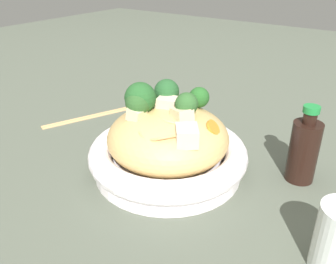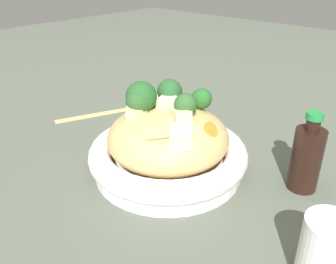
{
  "view_description": "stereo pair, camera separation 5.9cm",
  "coord_description": "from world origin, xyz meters",
  "px_view_note": "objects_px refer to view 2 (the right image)",
  "views": [
    {
      "loc": [
        -0.31,
        0.43,
        0.34
      ],
      "look_at": [
        0.0,
        0.0,
        0.08
      ],
      "focal_mm": 38.09,
      "sensor_mm": 36.0,
      "label": 1
    },
    {
      "loc": [
        -0.36,
        0.39,
        0.34
      ],
      "look_at": [
        0.0,
        0.0,
        0.08
      ],
      "focal_mm": 38.09,
      "sensor_mm": 36.0,
      "label": 2
    }
  ],
  "objects_px": {
    "serving_bowl": "(168,156)",
    "drinking_glass": "(326,253)",
    "chopsticks_pair": "(101,113)",
    "soy_sauce_bottle": "(306,157)"
  },
  "relations": [
    {
      "from": "serving_bowl",
      "to": "chopsticks_pair",
      "type": "relative_size",
      "value": 1.33
    },
    {
      "from": "chopsticks_pair",
      "to": "serving_bowl",
      "type": "bearing_deg",
      "value": 165.21
    },
    {
      "from": "soy_sauce_bottle",
      "to": "chopsticks_pair",
      "type": "height_order",
      "value": "soy_sauce_bottle"
    },
    {
      "from": "serving_bowl",
      "to": "drinking_glass",
      "type": "distance_m",
      "value": 0.3
    },
    {
      "from": "serving_bowl",
      "to": "drinking_glass",
      "type": "bearing_deg",
      "value": 168.64
    },
    {
      "from": "soy_sauce_bottle",
      "to": "chopsticks_pair",
      "type": "distance_m",
      "value": 0.48
    },
    {
      "from": "soy_sauce_bottle",
      "to": "chopsticks_pair",
      "type": "bearing_deg",
      "value": 4.18
    },
    {
      "from": "serving_bowl",
      "to": "drinking_glass",
      "type": "relative_size",
      "value": 3.04
    },
    {
      "from": "serving_bowl",
      "to": "chopsticks_pair",
      "type": "distance_m",
      "value": 0.29
    },
    {
      "from": "serving_bowl",
      "to": "soy_sauce_bottle",
      "type": "relative_size",
      "value": 2.04
    }
  ]
}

